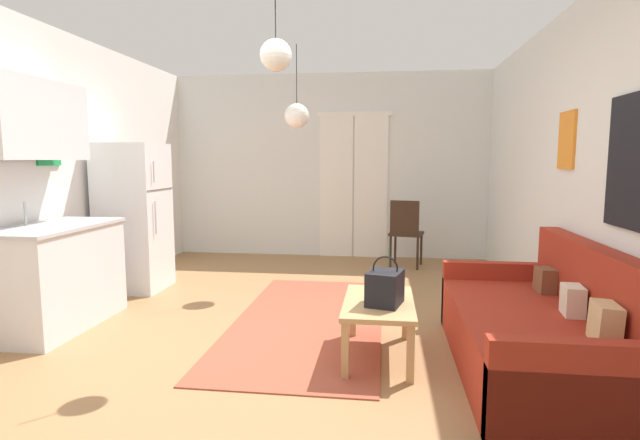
{
  "coord_description": "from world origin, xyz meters",
  "views": [
    {
      "loc": [
        0.83,
        -3.49,
        1.44
      ],
      "look_at": [
        0.19,
        1.4,
        0.84
      ],
      "focal_mm": 27.74,
      "sensor_mm": 36.0,
      "label": 1
    }
  ],
  "objects_px": {
    "pendant_lamp_near": "(276,55)",
    "refrigerator": "(134,217)",
    "coffee_table": "(379,309)",
    "pendant_lamp_far": "(297,116)",
    "couch": "(544,334)",
    "bamboo_vase": "(388,287)",
    "accent_chair": "(406,230)",
    "handbag": "(385,287)"
  },
  "relations": [
    {
      "from": "handbag",
      "to": "pendant_lamp_near",
      "type": "bearing_deg",
      "value": 168.68
    },
    {
      "from": "couch",
      "to": "accent_chair",
      "type": "xyz_separation_m",
      "value": [
        -0.8,
        3.23,
        0.24
      ]
    },
    {
      "from": "bamboo_vase",
      "to": "accent_chair",
      "type": "height_order",
      "value": "accent_chair"
    },
    {
      "from": "coffee_table",
      "to": "bamboo_vase",
      "type": "distance_m",
      "value": 0.17
    },
    {
      "from": "bamboo_vase",
      "to": "pendant_lamp_far",
      "type": "height_order",
      "value": "pendant_lamp_far"
    },
    {
      "from": "coffee_table",
      "to": "handbag",
      "type": "relative_size",
      "value": 2.54
    },
    {
      "from": "handbag",
      "to": "pendant_lamp_far",
      "type": "bearing_deg",
      "value": 115.7
    },
    {
      "from": "coffee_table",
      "to": "pendant_lamp_far",
      "type": "relative_size",
      "value": 0.97
    },
    {
      "from": "bamboo_vase",
      "to": "handbag",
      "type": "bearing_deg",
      "value": -99.66
    },
    {
      "from": "refrigerator",
      "to": "pendant_lamp_near",
      "type": "height_order",
      "value": "pendant_lamp_near"
    },
    {
      "from": "couch",
      "to": "pendant_lamp_far",
      "type": "xyz_separation_m",
      "value": [
        -2.06,
        2.09,
        1.65
      ]
    },
    {
      "from": "accent_chair",
      "to": "bamboo_vase",
      "type": "bearing_deg",
      "value": 97.25
    },
    {
      "from": "pendant_lamp_near",
      "to": "pendant_lamp_far",
      "type": "xyz_separation_m",
      "value": [
        -0.19,
        1.9,
        -0.26
      ]
    },
    {
      "from": "handbag",
      "to": "pendant_lamp_near",
      "type": "distance_m",
      "value": 1.83
    },
    {
      "from": "pendant_lamp_far",
      "to": "accent_chair",
      "type": "bearing_deg",
      "value": 42.05
    },
    {
      "from": "pendant_lamp_near",
      "to": "coffee_table",
      "type": "bearing_deg",
      "value": -5.52
    },
    {
      "from": "pendant_lamp_far",
      "to": "refrigerator",
      "type": "bearing_deg",
      "value": -168.22
    },
    {
      "from": "coffee_table",
      "to": "bamboo_vase",
      "type": "relative_size",
      "value": 2.31
    },
    {
      "from": "pendant_lamp_near",
      "to": "refrigerator",
      "type": "bearing_deg",
      "value": 142.02
    },
    {
      "from": "couch",
      "to": "pendant_lamp_near",
      "type": "distance_m",
      "value": 2.69
    },
    {
      "from": "coffee_table",
      "to": "pendant_lamp_near",
      "type": "xyz_separation_m",
      "value": [
        -0.76,
        0.07,
        1.82
      ]
    },
    {
      "from": "coffee_table",
      "to": "refrigerator",
      "type": "height_order",
      "value": "refrigerator"
    },
    {
      "from": "refrigerator",
      "to": "pendant_lamp_near",
      "type": "distance_m",
      "value": 2.84
    },
    {
      "from": "refrigerator",
      "to": "pendant_lamp_near",
      "type": "relative_size",
      "value": 2.6
    },
    {
      "from": "accent_chair",
      "to": "pendant_lamp_far",
      "type": "xyz_separation_m",
      "value": [
        -1.27,
        -1.14,
        1.41
      ]
    },
    {
      "from": "couch",
      "to": "refrigerator",
      "type": "distance_m",
      "value": 4.24
    },
    {
      "from": "couch",
      "to": "pendant_lamp_far",
      "type": "height_order",
      "value": "pendant_lamp_far"
    },
    {
      "from": "coffee_table",
      "to": "accent_chair",
      "type": "distance_m",
      "value": 3.14
    },
    {
      "from": "handbag",
      "to": "refrigerator",
      "type": "xyz_separation_m",
      "value": [
        -2.76,
        1.69,
        0.26
      ]
    },
    {
      "from": "bamboo_vase",
      "to": "accent_chair",
      "type": "xyz_separation_m",
      "value": [
        0.25,
        3.05,
        0.0
      ]
    },
    {
      "from": "bamboo_vase",
      "to": "refrigerator",
      "type": "relative_size",
      "value": 0.24
    },
    {
      "from": "coffee_table",
      "to": "couch",
      "type": "bearing_deg",
      "value": -6.05
    },
    {
      "from": "handbag",
      "to": "accent_chair",
      "type": "xyz_separation_m",
      "value": [
        0.27,
        3.2,
        -0.04
      ]
    },
    {
      "from": "bamboo_vase",
      "to": "refrigerator",
      "type": "height_order",
      "value": "refrigerator"
    },
    {
      "from": "handbag",
      "to": "pendant_lamp_near",
      "type": "relative_size",
      "value": 0.56
    },
    {
      "from": "couch",
      "to": "bamboo_vase",
      "type": "xyz_separation_m",
      "value": [
        -1.05,
        0.19,
        0.24
      ]
    },
    {
      "from": "accent_chair",
      "to": "pendant_lamp_far",
      "type": "height_order",
      "value": "pendant_lamp_far"
    },
    {
      "from": "handbag",
      "to": "accent_chair",
      "type": "relative_size",
      "value": 0.38
    },
    {
      "from": "coffee_table",
      "to": "refrigerator",
      "type": "relative_size",
      "value": 0.55
    },
    {
      "from": "couch",
      "to": "pendant_lamp_near",
      "type": "relative_size",
      "value": 3.18
    },
    {
      "from": "pendant_lamp_far",
      "to": "coffee_table",
      "type": "bearing_deg",
      "value": -64.31
    },
    {
      "from": "couch",
      "to": "pendant_lamp_far",
      "type": "distance_m",
      "value": 3.37
    }
  ]
}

